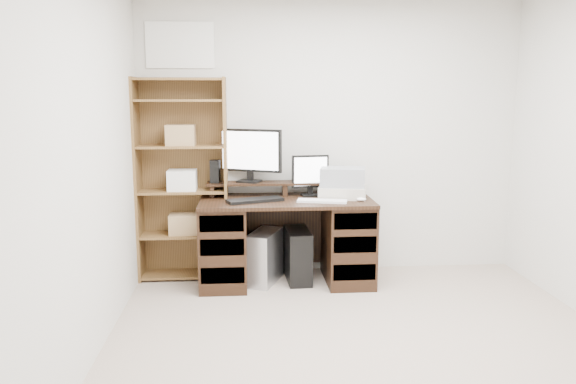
{
  "coord_description": "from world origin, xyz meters",
  "views": [
    {
      "loc": [
        -0.78,
        -3.16,
        1.66
      ],
      "look_at": [
        -0.44,
        1.43,
        0.85
      ],
      "focal_mm": 35.0,
      "sensor_mm": 36.0,
      "label": 1
    }
  ],
  "objects": [
    {
      "name": "riser_shelf",
      "position": [
        -0.44,
        1.85,
        0.84
      ],
      "size": [
        1.4,
        0.22,
        0.12
      ],
      "color": "black",
      "rests_on": "desk"
    },
    {
      "name": "monitor_small",
      "position": [
        -0.21,
        1.79,
        0.95
      ],
      "size": [
        0.34,
        0.14,
        0.37
      ],
      "rotation": [
        0.0,
        0.0,
        0.14
      ],
      "color": "black",
      "rests_on": "desk"
    },
    {
      "name": "basket",
      "position": [
        0.07,
        1.68,
        0.93
      ],
      "size": [
        0.43,
        0.35,
        0.16
      ],
      "primitive_type": "cube",
      "rotation": [
        0.0,
        0.0,
        -0.22
      ],
      "color": "gray",
      "rests_on": "printer"
    },
    {
      "name": "printer",
      "position": [
        0.07,
        1.68,
        0.8
      ],
      "size": [
        0.47,
        0.39,
        0.1
      ],
      "primitive_type": "cube",
      "rotation": [
        0.0,
        0.0,
        -0.23
      ],
      "color": "beige",
      "rests_on": "desk"
    },
    {
      "name": "mouse",
      "position": [
        0.2,
        1.5,
        0.77
      ],
      "size": [
        0.09,
        0.06,
        0.03
      ],
      "primitive_type": "ellipsoid",
      "rotation": [
        0.0,
        0.0,
        -0.09
      ],
      "color": "white",
      "rests_on": "desk"
    },
    {
      "name": "keyboard_black",
      "position": [
        -0.71,
        1.54,
        0.76
      ],
      "size": [
        0.5,
        0.31,
        0.03
      ],
      "primitive_type": "cube",
      "rotation": [
        0.0,
        0.0,
        0.33
      ],
      "color": "black",
      "rests_on": "desk"
    },
    {
      "name": "room",
      "position": [
        -0.0,
        0.0,
        1.25
      ],
      "size": [
        3.54,
        4.04,
        2.54
      ],
      "color": "tan",
      "rests_on": "ground"
    },
    {
      "name": "tower_black",
      "position": [
        -0.33,
        1.67,
        0.23
      ],
      "size": [
        0.22,
        0.48,
        0.46
      ],
      "rotation": [
        0.0,
        0.0,
        0.06
      ],
      "color": "black",
      "rests_on": "ground"
    },
    {
      "name": "bookshelf",
      "position": [
        -1.35,
        1.86,
        0.92
      ],
      "size": [
        0.8,
        0.3,
        1.8
      ],
      "color": "brown",
      "rests_on": "ground"
    },
    {
      "name": "keyboard_white",
      "position": [
        -0.14,
        1.48,
        0.76
      ],
      "size": [
        0.44,
        0.22,
        0.02
      ],
      "primitive_type": "cube",
      "rotation": [
        0.0,
        0.0,
        -0.23
      ],
      "color": "white",
      "rests_on": "desk"
    },
    {
      "name": "tower_silver",
      "position": [
        -0.63,
        1.64,
        0.23
      ],
      "size": [
        0.36,
        0.5,
        0.46
      ],
      "primitive_type": "cube",
      "rotation": [
        0.0,
        0.0,
        -0.37
      ],
      "color": "#B1B4B8",
      "rests_on": "ground"
    },
    {
      "name": "desk",
      "position": [
        -0.44,
        1.64,
        0.39
      ],
      "size": [
        1.5,
        0.7,
        0.75
      ],
      "color": "black",
      "rests_on": "ground"
    },
    {
      "name": "speaker",
      "position": [
        -1.06,
        1.85,
        0.97
      ],
      "size": [
        0.09,
        0.09,
        0.2
      ],
      "primitive_type": "cube",
      "rotation": [
        0.0,
        0.0,
        -0.15
      ],
      "color": "black",
      "rests_on": "riser_shelf"
    },
    {
      "name": "monitor_wide",
      "position": [
        -0.75,
        1.88,
        1.14
      ],
      "size": [
        0.56,
        0.28,
        0.48
      ],
      "rotation": [
        0.0,
        0.0,
        -0.42
      ],
      "color": "black",
      "rests_on": "riser_shelf"
    }
  ]
}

